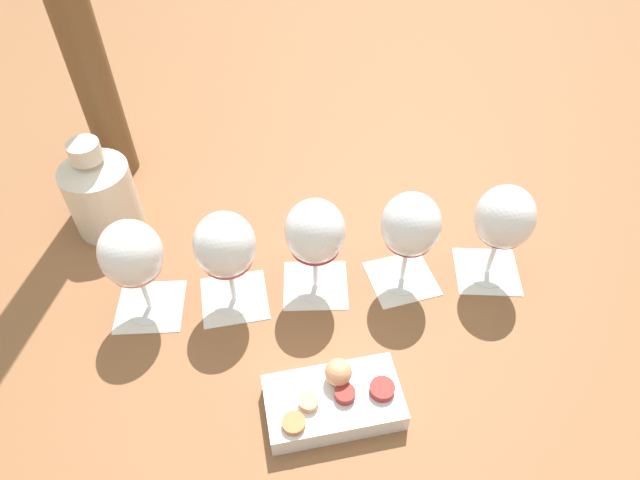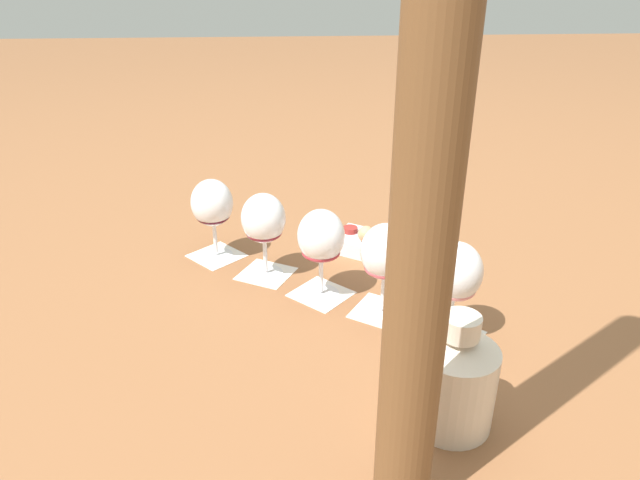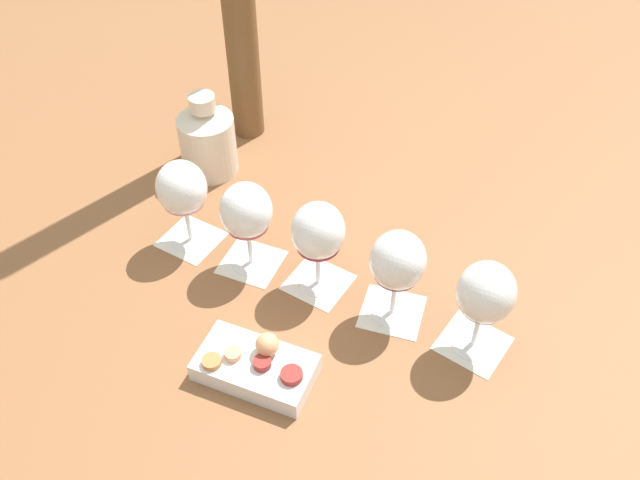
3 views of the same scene
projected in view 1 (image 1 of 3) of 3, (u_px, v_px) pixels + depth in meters
The scene contains 13 objects.
ground_plane at pixel (319, 288), 0.83m from camera, with size 8.00×8.00×0.00m, color brown.
tasting_card_0 at pixel (150, 306), 0.81m from camera, with size 0.13×0.13×0.00m.
tasting_card_1 at pixel (235, 298), 0.82m from camera, with size 0.13×0.13×0.00m.
tasting_card_2 at pixel (315, 285), 0.84m from camera, with size 0.13×0.13×0.00m.
tasting_card_3 at pixel (402, 278), 0.84m from camera, with size 0.12×0.12×0.00m.
tasting_card_4 at pixel (487, 271), 0.85m from camera, with size 0.13×0.13×0.00m.
wine_glass_0 at pixel (132, 257), 0.73m from camera, with size 0.08×0.08×0.16m.
wine_glass_1 at pixel (225, 249), 0.74m from camera, with size 0.08×0.08×0.16m.
wine_glass_2 at pixel (315, 235), 0.76m from camera, with size 0.08×0.08×0.16m.
wine_glass_3 at pixel (410, 229), 0.77m from camera, with size 0.08×0.08×0.16m.
wine_glass_4 at pixel (504, 221), 0.78m from camera, with size 0.08×0.08×0.16m.
ceramic_vase at pixel (100, 191), 0.87m from camera, with size 0.10×0.10×0.16m.
snack_dish at pixel (334, 400), 0.69m from camera, with size 0.17×0.19×0.07m.
Camera 1 is at (0.36, -0.36, 0.66)m, focal length 32.00 mm.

